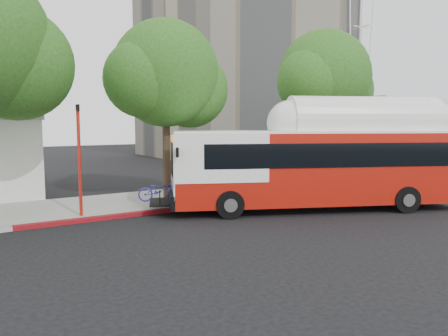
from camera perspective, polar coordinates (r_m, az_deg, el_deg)
name	(u,v)px	position (r m, az deg, el deg)	size (l,w,h in m)	color
ground	(258,224)	(16.68, 4.45, -7.36)	(120.00, 120.00, 0.00)	black
sidewalk	(181,197)	(22.12, -5.61, -3.83)	(60.00, 5.00, 0.15)	gray
curb_strip	(207,206)	(19.86, -2.26, -4.94)	(60.00, 0.30, 0.15)	gray
red_curb_segment	(144,213)	(18.59, -10.36, -5.79)	(10.00, 0.32, 0.16)	maroon
street_tree_mid	(173,79)	(21.24, -6.70, 11.53)	(5.75, 5.00, 8.62)	#2D2116
street_tree_right	(329,81)	(26.97, 13.52, 10.98)	(6.21, 5.40, 9.18)	#2D2116
horizon_block	(399,130)	(49.16, 21.89, 4.61)	(20.00, 12.00, 6.00)	silver
transit_bus	(319,168)	(19.57, 12.29, 0.05)	(13.31, 7.46, 3.99)	#9F140B
signal_pole	(79,161)	(18.04, -18.36, 0.87)	(0.13, 0.43, 4.54)	#AD1D12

